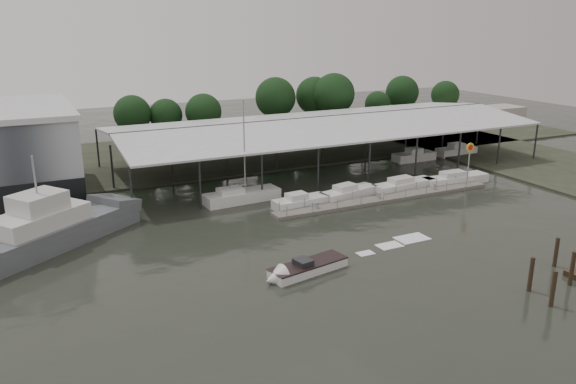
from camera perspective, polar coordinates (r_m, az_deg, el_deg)
name	(u,v)px	position (r m, az deg, el deg)	size (l,w,h in m)	color
ground	(312,255)	(49.14, 2.48, -6.38)	(200.00, 200.00, 0.00)	#262B23
land_strip_far	(179,156)	(86.58, -10.97, 3.66)	(140.00, 30.00, 0.30)	#3C4030
land_strip_east	(567,170)	(85.39, 26.49, 2.00)	(20.00, 60.00, 0.30)	#3C4030
covered_boat_shed	(324,122)	(79.02, 3.65, 7.15)	(58.24, 24.00, 6.96)	silver
floating_dock	(386,199)	(64.63, 9.93, -0.67)	(28.00, 2.00, 1.40)	slate
shell_fuel_sign	(469,156)	(71.25, 17.95, 3.49)	(1.10, 0.18, 5.55)	#939699
distant_commercial_buildings	(465,115)	(118.07, 17.56, 7.51)	(22.00, 8.00, 4.00)	#9F958C
grey_trawler	(53,228)	(54.93, -22.76, -3.42)	(17.26, 14.01, 8.84)	#585D61
white_sailboat	(241,196)	(63.33, -4.84, -0.42)	(8.88, 3.15, 11.62)	silver
speedboat_underway	(302,269)	(45.37, 1.46, -7.87)	(18.38, 5.18, 2.00)	silver
moored_cruiser_0	(300,202)	(61.21, 1.24, -1.01)	(6.42, 2.65, 1.70)	silver
moored_cruiser_1	(348,193)	(64.83, 6.13, -0.08)	(7.69, 3.67, 1.70)	silver
moored_cruiser_2	(404,185)	(68.89, 11.66, 0.68)	(8.64, 2.94, 1.70)	silver
moored_cruiser_3	(455,179)	(73.22, 16.60, 1.28)	(8.91, 2.56, 1.70)	silver
mooring_pilings	(568,281)	(46.64, 26.55, -8.12)	(6.33, 7.44, 3.64)	#322819
horizon_tree_line	(306,100)	(100.35, 1.87, 9.36)	(67.15, 10.67, 10.96)	#2F2015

